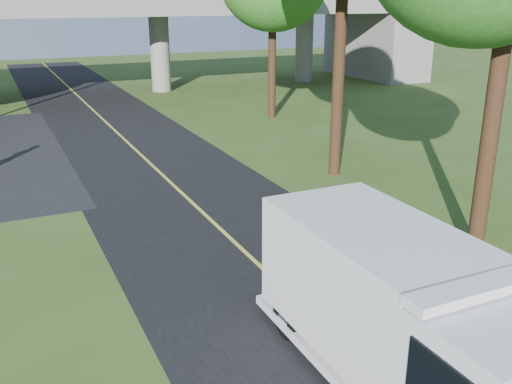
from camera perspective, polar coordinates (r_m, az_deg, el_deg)
ground at (r=12.67m, az=6.19°, el=-12.70°), size 120.00×120.00×0.00m
road at (r=21.04m, az=-8.06°, el=0.46°), size 7.00×90.00×0.02m
lane_line at (r=21.03m, az=-8.06°, el=0.51°), size 0.12×90.00×0.01m
overpass at (r=41.57m, az=-17.97°, el=15.27°), size 54.00×10.00×7.30m
step_van at (r=10.34m, az=14.21°, el=-11.36°), size 2.48×6.64×2.78m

